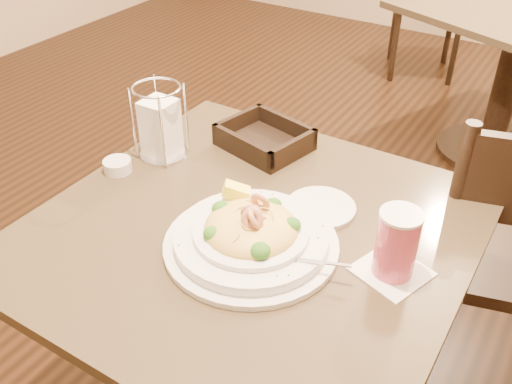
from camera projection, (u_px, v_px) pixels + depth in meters
The scene contains 8 objects.
main_table at pixel (252, 302), 1.37m from camera, with size 0.90×0.90×0.74m.
dining_chair_near at pixel (509, 253), 1.53m from camera, with size 0.51×0.51×0.93m.
pasta_bowl at pixel (251, 235), 1.16m from camera, with size 0.40×0.36×0.12m.
drink_glass at pixel (397, 244), 1.08m from camera, with size 0.16×0.16×0.14m.
bread_basket at pixel (264, 140), 1.50m from camera, with size 0.25×0.22×0.06m.
napkin_caddy at pixel (160, 126), 1.44m from camera, with size 0.12×0.12×0.19m.
side_plate at pixel (321, 207), 1.29m from camera, with size 0.16×0.16×0.01m, color white.
butter_ramekin at pixel (118, 166), 1.41m from camera, with size 0.07×0.07×0.03m, color white.
Camera 1 is at (0.52, -0.82, 1.51)m, focal length 40.00 mm.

